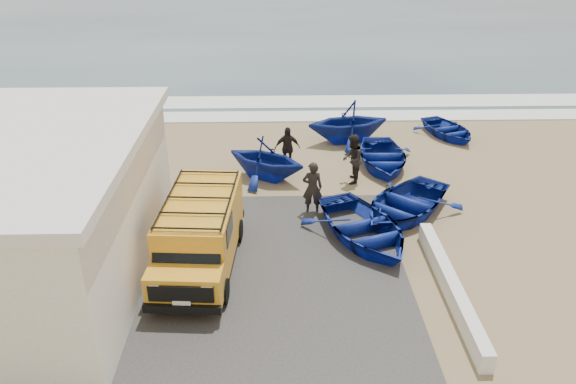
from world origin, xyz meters
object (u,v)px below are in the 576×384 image
object	(u,v)px
van	(200,231)
fisherman_back	(287,148)
boat_near_right	(404,203)
boat_mid_left	(266,158)
parapet	(451,286)
fisherman_front	(312,188)
fisherman_middle	(352,159)
boat_near_left	(363,227)
boat_mid_right	(382,157)
boat_far_right	(448,130)
boat_far_left	(348,122)

from	to	relation	value
van	fisherman_back	size ratio (longest dim) A/B	2.91
boat_near_right	fisherman_back	distance (m)	5.68
boat_mid_left	parapet	bearing A→B (deg)	-116.09
fisherman_front	fisherman_middle	xyz separation A→B (m)	(1.68, 2.41, 0.02)
parapet	boat_mid_left	bearing A→B (deg)	124.00
parapet	boat_near_left	world-z (taller)	boat_near_left
boat_near_right	boat_mid_right	bearing A→B (deg)	132.07
fisherman_middle	boat_far_right	bearing A→B (deg)	145.61
boat_mid_left	boat_far_left	world-z (taller)	boat_far_left
fisherman_front	boat_near_left	bearing A→B (deg)	127.01
fisherman_middle	parapet	bearing A→B (deg)	26.62
van	fisherman_front	distance (m)	4.74
boat_mid_right	fisherman_middle	distance (m)	2.15
boat_far_right	parapet	bearing A→B (deg)	-124.32
boat_mid_left	fisherman_front	size ratio (longest dim) A/B	1.71
van	boat_far_left	xyz separation A→B (m)	(5.52, 9.88, -0.20)
parapet	van	distance (m)	7.24
boat_mid_right	boat_mid_left	bearing A→B (deg)	-165.78
parapet	boat_far_right	size ratio (longest dim) A/B	1.79
boat_mid_left	fisherman_middle	size ratio (longest dim) A/B	1.68
fisherman_front	boat_mid_left	bearing A→B (deg)	-61.86
van	boat_near_left	distance (m)	5.23
van	parapet	bearing A→B (deg)	-9.14
boat_far_right	fisherman_back	world-z (taller)	fisherman_back
fisherman_back	parapet	bearing A→B (deg)	-72.54
boat_mid_left	fisherman_middle	world-z (taller)	fisherman_middle
boat_far_left	fisherman_front	size ratio (longest dim) A/B	1.93
van	fisherman_front	world-z (taller)	van
boat_mid_right	fisherman_front	distance (m)	5.03
van	boat_far_left	size ratio (longest dim) A/B	1.41
boat_far_right	boat_near_left	bearing A→B (deg)	-139.17
fisherman_front	boat_far_right	bearing A→B (deg)	-135.36
boat_near_left	boat_near_right	size ratio (longest dim) A/B	1.01
parapet	boat_near_right	xyz separation A→B (m)	(-0.34, 4.57, 0.18)
boat_near_left	fisherman_middle	bearing A→B (deg)	67.40
parapet	van	bearing A→B (deg)	167.01
parapet	boat_far_left	size ratio (longest dim) A/B	1.62
boat_mid_right	fisherman_front	size ratio (longest dim) A/B	2.12
fisherman_front	fisherman_middle	world-z (taller)	fisherman_middle
fisherman_front	fisherman_back	bearing A→B (deg)	-80.33
boat_mid_left	fisherman_middle	distance (m)	3.36
van	boat_far_left	distance (m)	11.32
boat_far_left	fisherman_front	bearing A→B (deg)	-29.29
parapet	fisherman_middle	distance (m)	7.49
fisherman_front	fisherman_back	size ratio (longest dim) A/B	1.07
fisherman_front	fisherman_back	distance (m)	3.87
boat_far_right	fisherman_middle	size ratio (longest dim) A/B	1.72
boat_near_left	boat_mid_right	distance (m)	5.99
van	boat_far_right	size ratio (longest dim) A/B	1.55
van	boat_near_right	bearing A→B (deg)	27.71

